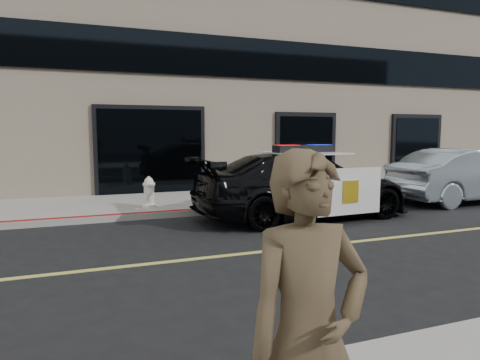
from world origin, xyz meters
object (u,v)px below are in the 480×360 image
object	(u,v)px
police_car	(303,185)
pedestrian_a	(308,338)
fire_hydrant	(149,193)
silver_sedan	(468,176)

from	to	relation	value
police_car	pedestrian_a	size ratio (longest dim) A/B	3.03
police_car	fire_hydrant	size ratio (longest dim) A/B	7.01
pedestrian_a	police_car	bearing A→B (deg)	58.77
fire_hydrant	pedestrian_a	xyz separation A→B (m)	(-0.63, -9.09, 0.55)
police_car	silver_sedan	xyz separation A→B (m)	(5.60, 0.28, -0.00)
silver_sedan	police_car	bearing A→B (deg)	92.49
police_car	pedestrian_a	world-z (taller)	pedestrian_a
silver_sedan	fire_hydrant	bearing A→B (deg)	79.72
police_car	fire_hydrant	xyz separation A→B (m)	(-3.38, 1.85, -0.27)
silver_sedan	pedestrian_a	distance (m)	12.20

